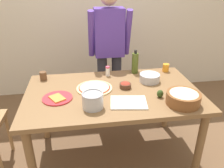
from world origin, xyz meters
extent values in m
plane|color=brown|center=(0.00, 0.00, 0.00)|extent=(8.00, 8.00, 0.00)
cube|color=beige|center=(0.00, 1.60, 1.30)|extent=(5.60, 0.10, 2.60)
cube|color=brown|center=(0.00, 0.00, 0.74)|extent=(1.60, 0.96, 0.04)
cylinder|color=brown|center=(-0.72, -0.40, 0.36)|extent=(0.07, 0.07, 0.72)
cylinder|color=brown|center=(0.72, -0.40, 0.36)|extent=(0.07, 0.07, 0.72)
cylinder|color=brown|center=(-0.72, 0.40, 0.36)|extent=(0.07, 0.07, 0.72)
cylinder|color=brown|center=(0.72, 0.40, 0.36)|extent=(0.07, 0.07, 0.72)
cylinder|color=#2D2D38|center=(-0.02, 0.76, 0.42)|extent=(0.12, 0.12, 0.85)
cylinder|color=#2D2D38|center=(0.16, 0.76, 0.42)|extent=(0.12, 0.12, 0.85)
cube|color=#56389E|center=(0.07, 0.76, 1.12)|extent=(0.34, 0.20, 0.55)
cylinder|color=#56389E|center=(-0.14, 0.71, 1.12)|extent=(0.07, 0.21, 0.55)
cylinder|color=#56389E|center=(0.28, 0.71, 1.12)|extent=(0.07, 0.21, 0.55)
cylinder|color=#A37A4C|center=(-1.07, 0.24, 0.23)|extent=(0.04, 0.04, 0.45)
cylinder|color=beige|center=(-0.16, 0.07, 0.77)|extent=(0.34, 0.34, 0.01)
cylinder|color=#B22D1E|center=(-0.16, 0.07, 0.77)|extent=(0.30, 0.30, 0.00)
cylinder|color=beige|center=(-0.16, 0.07, 0.78)|extent=(0.28, 0.28, 0.00)
cylinder|color=red|center=(-0.50, -0.07, 0.77)|extent=(0.26, 0.26, 0.01)
cube|color=#CC8438|center=(-0.50, -0.09, 0.78)|extent=(0.16, 0.17, 0.01)
cylinder|color=brown|center=(0.54, -0.31, 0.81)|extent=(0.28, 0.28, 0.10)
ellipsoid|color=beige|center=(0.54, -0.31, 0.85)|extent=(0.25, 0.25, 0.05)
cylinder|color=#B7B7BC|center=(0.40, 0.15, 0.80)|extent=(0.20, 0.20, 0.08)
cylinder|color=#4C2D1E|center=(0.13, 0.05, 0.78)|extent=(0.11, 0.11, 0.04)
ellipsoid|color=#9E3323|center=(0.13, 0.05, 0.80)|extent=(0.10, 0.10, 0.05)
cylinder|color=#47561E|center=(0.30, 0.40, 0.87)|extent=(0.07, 0.07, 0.22)
cylinder|color=black|center=(0.30, 0.40, 1.00)|extent=(0.03, 0.03, 0.04)
cylinder|color=#B7B7BC|center=(-0.20, -0.25, 0.82)|extent=(0.17, 0.17, 0.12)
torus|color=#A5A5AD|center=(-0.20, -0.25, 0.88)|extent=(0.17, 0.17, 0.01)
cylinder|color=orange|center=(0.65, 0.38, 0.80)|extent=(0.07, 0.07, 0.08)
cylinder|color=brown|center=(-0.66, 0.36, 0.80)|extent=(0.07, 0.07, 0.08)
cylinder|color=white|center=(0.00, 0.36, 0.81)|extent=(0.04, 0.04, 0.09)
cylinder|color=#D84C66|center=(0.00, 0.36, 0.86)|extent=(0.04, 0.04, 0.02)
cube|color=white|center=(0.10, -0.23, 0.77)|extent=(0.33, 0.26, 0.01)
ellipsoid|color=#2D4219|center=(0.39, -0.17, 0.80)|extent=(0.06, 0.06, 0.07)
camera|label=1|loc=(-0.28, -1.84, 1.74)|focal=36.56mm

